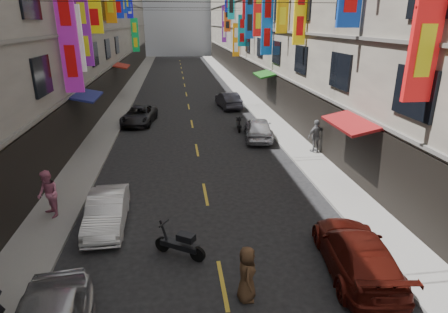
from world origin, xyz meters
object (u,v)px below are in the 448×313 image
object	(u,v)px
scooter_crossing	(180,244)
car_left_far	(139,115)
car_right_mid	(258,128)
pedestrian_rfar	(316,136)
pedestrian_lfar	(48,194)
car_right_near	(357,253)
car_left_mid	(107,211)
scooter_far_right	(239,124)
car_right_far	(228,100)
pedestrian_crossing	(247,274)

from	to	relation	value
scooter_crossing	car_left_far	xyz separation A→B (m)	(-2.66, 17.05, 0.18)
car_right_mid	pedestrian_rfar	bearing A→B (deg)	137.25
pedestrian_lfar	car_right_near	bearing A→B (deg)	30.37
car_left_mid	scooter_far_right	bearing A→B (deg)	59.28
car_left_far	car_right_far	world-z (taller)	car_right_far
car_right_far	pedestrian_lfar	xyz separation A→B (m)	(-9.37, -18.49, 0.35)
car_left_far	pedestrian_crossing	bearing A→B (deg)	-69.44
car_left_mid	car_right_near	distance (m)	8.58
car_right_near	pedestrian_lfar	size ratio (longest dim) A/B	2.46
car_right_far	pedestrian_crossing	size ratio (longest dim) A/B	2.60
pedestrian_lfar	scooter_crossing	bearing A→B (deg)	22.21
scooter_crossing	car_right_near	bearing A→B (deg)	-73.07
scooter_far_right	car_right_far	size ratio (longest dim) A/B	0.44
pedestrian_crossing	scooter_crossing	bearing A→B (deg)	45.02
car_left_mid	car_right_near	world-z (taller)	car_right_near
car_left_mid	pedestrian_crossing	world-z (taller)	pedestrian_crossing
car_left_mid	car_right_mid	distance (m)	12.57
scooter_far_right	car_right_mid	bearing A→B (deg)	116.14
scooter_crossing	pedestrian_rfar	bearing A→B (deg)	-8.41
car_right_mid	car_right_far	xyz separation A→B (m)	(-0.60, 9.41, -0.03)
scooter_far_right	pedestrian_rfar	world-z (taller)	pedestrian_rfar
car_right_mid	pedestrian_lfar	distance (m)	13.49
pedestrian_lfar	pedestrian_crossing	world-z (taller)	pedestrian_lfar
car_left_mid	car_right_mid	xyz separation A→B (m)	(7.75, 9.90, 0.10)
car_left_mid	scooter_crossing	bearing A→B (deg)	-42.06
scooter_crossing	car_right_near	xyz separation A→B (m)	(5.16, -1.44, 0.21)
car_left_far	car_right_near	size ratio (longest dim) A/B	1.00
car_left_mid	car_right_far	world-z (taller)	car_right_far
car_right_mid	pedestrian_crossing	distance (m)	14.74
car_left_mid	car_right_near	bearing A→B (deg)	-26.63
scooter_crossing	car_right_far	bearing A→B (deg)	20.55
scooter_crossing	pedestrian_rfar	distance (m)	11.86
car_right_far	pedestrian_rfar	distance (m)	13.00
car_left_mid	car_left_far	bearing A→B (deg)	88.99
scooter_far_right	car_left_mid	xyz separation A→B (m)	(-6.89, -12.19, 0.17)
car_left_mid	pedestrian_rfar	size ratio (longest dim) A/B	1.99
car_right_far	scooter_crossing	bearing A→B (deg)	70.98
car_right_far	car_right_mid	bearing A→B (deg)	86.57
scooter_far_right	pedestrian_lfar	xyz separation A→B (m)	(-9.10, -11.38, 0.59)
car_left_mid	pedestrian_lfar	distance (m)	2.39
car_right_mid	pedestrian_crossing	size ratio (longest dim) A/B	2.61
car_right_mid	car_right_far	world-z (taller)	car_right_mid
car_right_near	car_right_far	xyz separation A→B (m)	(-0.60, 22.98, 0.03)
scooter_crossing	car_left_mid	world-z (taller)	car_left_mid
pedestrian_lfar	pedestrian_rfar	xyz separation A→B (m)	(12.57, 5.90, 0.02)
scooter_crossing	car_left_far	bearing A→B (deg)	41.36
scooter_far_right	car_right_mid	xyz separation A→B (m)	(0.87, -2.29, 0.26)
car_right_mid	pedestrian_lfar	world-z (taller)	pedestrian_lfar
car_right_mid	pedestrian_lfar	size ratio (longest dim) A/B	2.27
car_left_mid	car_right_near	size ratio (longest dim) A/B	0.82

